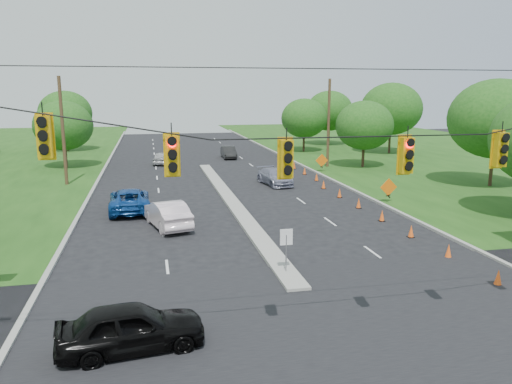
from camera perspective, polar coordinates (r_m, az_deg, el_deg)
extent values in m
plane|color=black|center=(16.76, 9.15, -16.52)|extent=(160.00, 160.00, 0.00)
cube|color=black|center=(16.76, 9.15, -16.52)|extent=(160.00, 14.00, 0.02)
cube|color=gray|center=(44.65, -17.75, 0.88)|extent=(0.25, 110.00, 0.16)
cube|color=gray|center=(47.10, 7.50, 1.86)|extent=(0.25, 110.00, 0.16)
cube|color=gray|center=(36.03, -2.94, -1.04)|extent=(1.00, 34.00, 0.18)
cylinder|color=gray|center=(21.64, 3.46, -7.19)|extent=(0.06, 0.06, 1.80)
cube|color=white|center=(21.39, 3.49, -5.16)|extent=(0.55, 0.04, 0.70)
cylinder|color=black|center=(13.91, 11.57, 7.84)|extent=(24.00, 0.04, 0.04)
cube|color=#DEA60B|center=(13.00, -23.02, 5.81)|extent=(0.34, 0.24, 1.00)
cube|color=#DEA60B|center=(12.84, -9.56, 4.14)|extent=(0.34, 0.24, 1.00)
cube|color=#DEA60B|center=(13.33, 3.48, 3.79)|extent=(0.34, 0.24, 1.00)
cube|color=#DEA60B|center=(14.66, 16.81, 4.03)|extent=(0.34, 0.24, 1.00)
cube|color=#DEA60B|center=(16.31, 26.14, 4.36)|extent=(0.34, 0.24, 1.00)
cylinder|color=#422D1C|center=(44.40, -21.20, 6.46)|extent=(0.28, 0.28, 9.00)
cylinder|color=#422D1C|center=(52.07, 8.29, 7.75)|extent=(0.28, 0.28, 9.00)
cone|color=#FF5C18|center=(22.88, 25.94, -8.78)|extent=(0.32, 0.32, 0.70)
cone|color=#FF5C18|center=(25.55, 21.14, -6.31)|extent=(0.32, 0.32, 0.70)
cone|color=#FF5C18|center=(28.40, 17.31, -4.29)|extent=(0.32, 0.32, 0.70)
cone|color=#FF5C18|center=(31.39, 14.21, -2.63)|extent=(0.32, 0.32, 0.70)
cone|color=#FF5C18|center=(34.47, 11.65, -1.25)|extent=(0.32, 0.32, 0.70)
cone|color=#FF5C18|center=(37.62, 9.53, -0.10)|extent=(0.32, 0.32, 0.70)
cone|color=#FF5C18|center=(40.83, 7.73, 0.87)|extent=(0.32, 0.32, 0.70)
cone|color=#FF5C18|center=(44.27, 6.94, 1.72)|extent=(0.32, 0.32, 0.70)
cone|color=#FF5C18|center=(47.55, 5.57, 2.43)|extent=(0.32, 0.32, 0.70)
cone|color=#FF5C18|center=(50.86, 4.38, 3.04)|extent=(0.32, 0.32, 0.70)
cube|color=black|center=(36.43, 14.86, -0.39)|extent=(0.06, 0.58, 0.26)
cube|color=black|center=(36.43, 14.86, -0.39)|extent=(0.06, 0.58, 0.26)
cube|color=orange|center=(36.31, 14.91, 0.53)|extent=(1.27, 0.05, 1.27)
cube|color=black|center=(49.11, 7.51, 2.91)|extent=(0.06, 0.58, 0.26)
cube|color=black|center=(49.11, 7.51, 2.91)|extent=(0.06, 0.58, 0.26)
cube|color=orange|center=(49.02, 7.53, 3.60)|extent=(1.27, 0.05, 1.27)
cylinder|color=black|center=(54.78, -20.92, 3.89)|extent=(0.28, 0.28, 2.52)
ellipsoid|color=#194C14|center=(54.50, -21.16, 7.09)|extent=(5.88, 5.88, 5.04)
cylinder|color=black|center=(69.81, -20.75, 5.54)|extent=(0.28, 0.28, 2.88)
ellipsoid|color=#194C14|center=(69.57, -20.96, 8.42)|extent=(6.72, 6.72, 5.76)
cylinder|color=black|center=(45.54, 25.32, 2.58)|extent=(0.28, 0.28, 3.24)
ellipsoid|color=#194C14|center=(45.17, 25.75, 7.55)|extent=(7.56, 7.56, 6.48)
cylinder|color=black|center=(52.78, 12.14, 4.13)|extent=(0.28, 0.28, 2.52)
ellipsoid|color=#194C14|center=(52.48, 12.29, 7.46)|extent=(5.88, 5.88, 5.04)
cylinder|color=black|center=(65.15, 15.02, 5.68)|extent=(0.28, 0.28, 3.24)
ellipsoid|color=#194C14|center=(64.89, 15.20, 9.15)|extent=(7.56, 7.56, 6.48)
cylinder|color=black|center=(73.60, 8.32, 6.44)|extent=(0.28, 0.28, 2.88)
ellipsoid|color=#194C14|center=(73.38, 8.40, 9.18)|extent=(6.72, 6.72, 5.76)
cylinder|color=black|center=(65.08, 5.48, 5.69)|extent=(0.28, 0.28, 2.52)
ellipsoid|color=#194C14|center=(64.84, 5.53, 8.40)|extent=(5.88, 5.88, 5.04)
imported|color=black|center=(16.19, -14.07, -14.77)|extent=(4.64, 2.34, 1.52)
imported|color=white|center=(29.48, -10.11, -2.48)|extent=(2.81, 5.06, 1.58)
imported|color=navy|center=(33.83, -14.26, -0.88)|extent=(2.74, 5.62, 1.54)
imported|color=gray|center=(42.15, 2.15, 1.75)|extent=(2.56, 4.88, 1.35)
imported|color=#B3B3B3|center=(54.91, -10.75, 3.84)|extent=(2.13, 4.11, 1.34)
imported|color=black|center=(58.86, -3.15, 4.56)|extent=(1.54, 4.24, 1.39)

